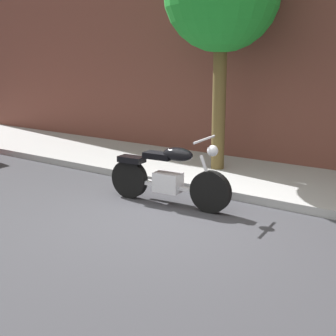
% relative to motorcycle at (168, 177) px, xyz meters
% --- Properties ---
extents(ground_plane, '(60.00, 60.00, 0.00)m').
position_rel_motorcycle_xyz_m(ground_plane, '(0.41, -0.55, -0.46)').
color(ground_plane, '#38383D').
extents(sidewalk, '(20.08, 2.52, 0.14)m').
position_rel_motorcycle_xyz_m(sidewalk, '(0.41, 2.07, -0.39)').
color(sidewalk, '#9E9E9E').
rests_on(sidewalk, ground).
extents(motorcycle, '(2.18, 0.70, 1.16)m').
position_rel_motorcycle_xyz_m(motorcycle, '(0.00, 0.00, 0.00)').
color(motorcycle, black).
rests_on(motorcycle, ground).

